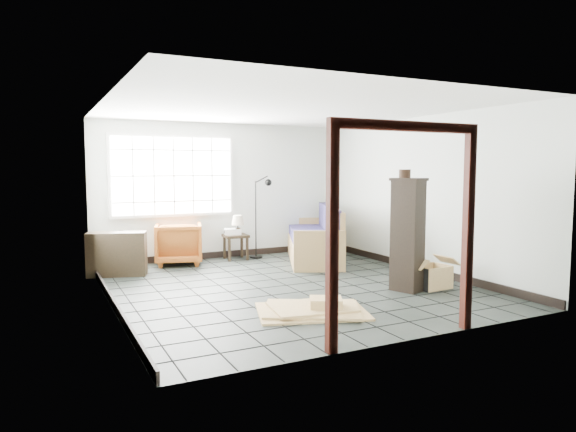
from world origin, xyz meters
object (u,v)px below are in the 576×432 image
futon_sofa (317,241)px  tall_shelf (408,234)px  side_table (236,239)px  armchair (179,241)px

futon_sofa → tall_shelf: bearing=-67.6°
futon_sofa → side_table: futon_sofa is taller
armchair → tall_shelf: bearing=139.9°
armchair → side_table: armchair is taller
side_table → tall_shelf: bearing=-69.4°
armchair → tall_shelf: (2.39, -3.45, 0.40)m
futon_sofa → armchair: bearing=-173.5°
side_table → futon_sofa: bearing=-29.4°
armchair → side_table: size_ratio=1.73×
futon_sofa → armchair: (-2.45, 0.76, 0.04)m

